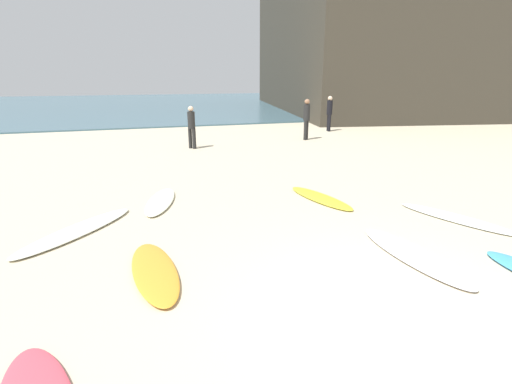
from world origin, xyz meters
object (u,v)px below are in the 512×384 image
object	(u,v)px
surfboard_1	(160,201)
surfboard_5	(155,271)
beachgoer_near	(307,117)
surfboard_0	(77,230)
beachgoer_mid	(329,112)
beachgoer_far	(192,125)
surfboard_2	(414,255)
surfboard_6	(456,218)
surfboard_3	(320,198)

from	to	relation	value
surfboard_1	surfboard_5	xyz separation A→B (m)	(-0.31, -3.18, 0.00)
beachgoer_near	surfboard_0	bearing A→B (deg)	-1.96
surfboard_0	beachgoer_near	size ratio (longest dim) A/B	1.44
surfboard_0	beachgoer_mid	bearing A→B (deg)	85.99
surfboard_1	beachgoer_mid	bearing A→B (deg)	-120.01
surfboard_0	beachgoer_near	bearing A→B (deg)	86.30
surfboard_1	beachgoer_far	bearing A→B (deg)	-89.87
beachgoer_near	beachgoer_far	bearing A→B (deg)	-39.92
surfboard_5	beachgoer_far	bearing A→B (deg)	-107.11
surfboard_2	surfboard_1	bearing A→B (deg)	128.83
beachgoer_far	surfboard_5	bearing A→B (deg)	127.83
surfboard_5	surfboard_2	bearing A→B (deg)	164.23
surfboard_0	surfboard_2	bearing A→B (deg)	14.20
surfboard_5	beachgoer_mid	xyz separation A→B (m)	(9.40, 12.30, 0.94)
surfboard_6	beachgoer_mid	bearing A→B (deg)	51.67
surfboard_1	surfboard_2	size ratio (longest dim) A/B	0.89
surfboard_5	surfboard_1	bearing A→B (deg)	-100.88
surfboard_3	surfboard_5	world-z (taller)	surfboard_5
surfboard_0	surfboard_5	xyz separation A→B (m)	(1.24, -1.95, 0.00)
beachgoer_near	beachgoer_mid	distance (m)	3.12
surfboard_5	surfboard_3	bearing A→B (deg)	-153.88
surfboard_2	surfboard_5	size ratio (longest dim) A/B	1.14
surfboard_0	surfboard_1	size ratio (longest dim) A/B	1.29
surfboard_3	surfboard_6	xyz separation A→B (m)	(1.94, -1.97, -0.00)
surfboard_0	beachgoer_mid	world-z (taller)	beachgoer_mid
surfboard_0	surfboard_6	xyz separation A→B (m)	(6.98, -1.59, -0.01)
surfboard_0	surfboard_3	world-z (taller)	surfboard_0
surfboard_3	beachgoer_mid	xyz separation A→B (m)	(5.59, 9.97, 0.95)
surfboard_1	surfboard_3	world-z (taller)	surfboard_1
surfboard_3	beachgoer_near	bearing A→B (deg)	54.16
surfboard_0	surfboard_6	size ratio (longest dim) A/B	1.11
surfboard_1	surfboard_3	xyz separation A→B (m)	(3.50, -0.85, -0.01)
surfboard_1	surfboard_6	size ratio (longest dim) A/B	0.86
surfboard_6	beachgoer_mid	xyz separation A→B (m)	(3.66, 11.94, 0.95)
beachgoer_far	beachgoer_near	bearing A→B (deg)	-123.83
surfboard_2	surfboard_3	bearing A→B (deg)	87.25
beachgoer_mid	surfboard_5	bearing A→B (deg)	154.34
surfboard_3	surfboard_6	size ratio (longest dim) A/B	0.88
surfboard_3	surfboard_5	size ratio (longest dim) A/B	1.04
surfboard_3	beachgoer_near	world-z (taller)	beachgoer_near
beachgoer_near	beachgoer_far	size ratio (longest dim) A/B	1.09
surfboard_5	beachgoer_mid	distance (m)	15.51
beachgoer_mid	beachgoer_far	world-z (taller)	beachgoer_mid
surfboard_2	beachgoer_far	world-z (taller)	beachgoer_far
surfboard_2	surfboard_6	world-z (taller)	surfboard_2
surfboard_3	beachgoer_far	size ratio (longest dim) A/B	1.24
surfboard_0	surfboard_2	distance (m)	5.74
surfboard_5	surfboard_6	bearing A→B (deg)	178.23
beachgoer_mid	beachgoer_near	bearing A→B (deg)	144.77
surfboard_0	surfboard_5	world-z (taller)	surfboard_5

